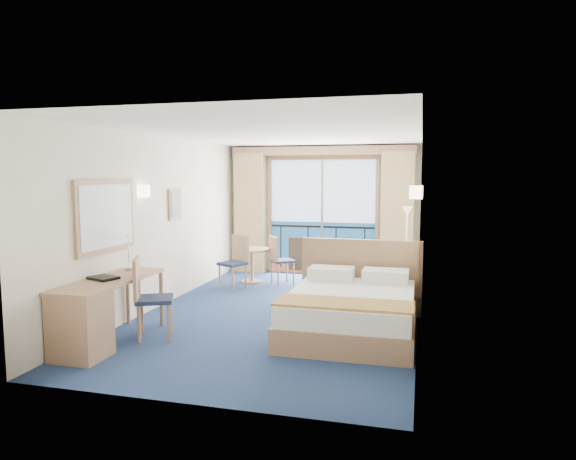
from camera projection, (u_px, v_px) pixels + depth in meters
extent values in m
plane|color=navy|center=(282.00, 312.00, 7.81)|extent=(6.50, 6.50, 0.00)
cube|color=white|center=(323.00, 210.00, 10.81)|extent=(4.00, 0.02, 2.70)
cube|color=white|center=(185.00, 258.00, 4.53)|extent=(4.00, 0.02, 2.70)
cube|color=white|center=(160.00, 221.00, 8.17)|extent=(0.02, 6.50, 2.70)
cube|color=white|center=(420.00, 228.00, 7.16)|extent=(0.02, 6.50, 2.70)
cube|color=white|center=(282.00, 132.00, 7.52)|extent=(4.00, 6.50, 0.02)
cube|color=navy|center=(322.00, 247.00, 10.85)|extent=(2.20, 0.02, 1.08)
cube|color=silver|center=(322.00, 191.00, 10.72)|extent=(2.20, 0.02, 1.32)
cube|color=#9F5231|center=(322.00, 269.00, 10.90)|extent=(2.20, 0.02, 0.20)
cube|color=black|center=(322.00, 227.00, 10.80)|extent=(2.20, 0.02, 0.04)
cube|color=#9E7556|center=(323.00, 157.00, 10.64)|extent=(2.36, 0.03, 0.12)
cube|color=#9E7556|center=(270.00, 216.00, 11.06)|extent=(0.06, 0.03, 2.40)
cube|color=#9E7556|center=(377.00, 219.00, 10.49)|extent=(0.06, 0.03, 2.40)
cube|color=silver|center=(322.00, 217.00, 10.77)|extent=(0.05, 0.02, 2.40)
cube|color=#372819|center=(338.00, 256.00, 10.77)|extent=(0.35, 0.02, 0.70)
cube|color=#372819|center=(297.00, 254.00, 11.00)|extent=(0.35, 0.02, 0.70)
cube|color=#372819|center=(319.00, 260.00, 10.88)|extent=(0.30, 0.02, 0.45)
cube|color=black|center=(281.00, 246.00, 11.07)|extent=(0.02, 0.01, 0.90)
cube|color=black|center=(308.00, 247.00, 10.92)|extent=(0.03, 0.01, 0.90)
cube|color=black|center=(336.00, 248.00, 10.77)|extent=(0.03, 0.01, 0.90)
cube|color=black|center=(365.00, 249.00, 10.62)|extent=(0.02, 0.01, 0.90)
cube|color=tan|center=(250.00, 213.00, 11.02)|extent=(0.65, 0.22, 2.55)
cube|color=tan|center=(397.00, 216.00, 10.24)|extent=(0.65, 0.22, 2.55)
cube|color=#9E7556|center=(322.00, 151.00, 10.52)|extent=(3.80, 0.25, 0.18)
cube|color=#9E7556|center=(106.00, 216.00, 6.70)|extent=(0.04, 1.25, 0.95)
cube|color=#ACB6BF|center=(107.00, 216.00, 6.69)|extent=(0.01, 1.12, 0.82)
cube|color=#9E7556|center=(175.00, 204.00, 8.57)|extent=(0.03, 0.42, 0.52)
cube|color=slate|center=(176.00, 204.00, 8.57)|extent=(0.01, 0.34, 0.44)
cylinder|color=#FAE4AF|center=(144.00, 191.00, 7.52)|extent=(0.18, 0.18, 0.18)
cylinder|color=#FAE4AF|center=(416.00, 192.00, 6.98)|extent=(0.18, 0.18, 0.18)
cube|color=#9E7556|center=(351.00, 323.00, 6.71)|extent=(1.64, 2.05, 0.31)
cube|color=white|center=(351.00, 302.00, 6.68)|extent=(1.58, 1.99, 0.26)
cube|color=tan|center=(344.00, 304.00, 6.03)|extent=(1.62, 0.56, 0.03)
cube|color=white|center=(331.00, 273.00, 7.47)|extent=(0.64, 0.41, 0.18)
cube|color=white|center=(386.00, 276.00, 7.27)|extent=(0.64, 0.41, 0.18)
cube|color=#9E7556|center=(361.00, 277.00, 7.71)|extent=(1.79, 0.06, 1.13)
cube|color=#9A6F51|center=(402.00, 292.00, 7.93)|extent=(0.43, 0.40, 0.56)
cube|color=beige|center=(402.00, 272.00, 7.89)|extent=(0.20, 0.17, 0.08)
imported|color=#424850|center=(390.00, 274.00, 9.01)|extent=(1.08, 1.08, 0.71)
cylinder|color=silver|center=(406.00, 285.00, 9.71)|extent=(0.21, 0.21, 0.03)
cylinder|color=silver|center=(406.00, 249.00, 9.64)|extent=(0.02, 0.02, 1.42)
cone|color=white|center=(407.00, 211.00, 9.56)|extent=(0.19, 0.19, 0.17)
cube|color=#9E7556|center=(110.00, 281.00, 6.34)|extent=(0.59, 1.71, 0.04)
cube|color=#9A6F51|center=(80.00, 326.00, 5.81)|extent=(0.56, 0.51, 0.76)
cylinder|color=#9E7556|center=(103.00, 307.00, 6.65)|extent=(0.05, 0.05, 0.76)
cylinder|color=#9E7556|center=(139.00, 310.00, 6.52)|extent=(0.05, 0.05, 0.76)
cylinder|color=#9E7556|center=(128.00, 297.00, 7.22)|extent=(0.05, 0.05, 0.76)
cylinder|color=#9E7556|center=(161.00, 299.00, 7.09)|extent=(0.05, 0.05, 0.76)
cube|color=#1C2443|center=(155.00, 299.00, 6.55)|extent=(0.59, 0.59, 0.05)
cube|color=#9E7556|center=(137.00, 279.00, 6.48)|extent=(0.23, 0.43, 0.53)
cylinder|color=#9E7556|center=(169.00, 323.00, 6.43)|extent=(0.04, 0.04, 0.48)
cylinder|color=#9E7556|center=(170.00, 315.00, 6.79)|extent=(0.04, 0.04, 0.48)
cylinder|color=#9E7556|center=(139.00, 324.00, 6.37)|extent=(0.04, 0.04, 0.48)
cylinder|color=#9E7556|center=(142.00, 316.00, 6.72)|extent=(0.04, 0.04, 0.48)
cube|color=black|center=(103.00, 278.00, 6.33)|extent=(0.41, 0.36, 0.03)
cylinder|color=silver|center=(129.00, 268.00, 6.92)|extent=(0.13, 0.13, 0.02)
cylinder|color=silver|center=(129.00, 253.00, 6.90)|extent=(0.02, 0.02, 0.43)
cone|color=white|center=(128.00, 237.00, 6.88)|extent=(0.12, 0.12, 0.11)
cylinder|color=#9E7556|center=(252.00, 250.00, 9.97)|extent=(0.73, 0.73, 0.04)
cylinder|color=#9E7556|center=(252.00, 266.00, 10.01)|extent=(0.07, 0.07, 0.64)
cylinder|color=#9E7556|center=(252.00, 281.00, 10.04)|extent=(0.40, 0.40, 0.03)
cube|color=#1C2443|center=(283.00, 261.00, 9.87)|extent=(0.56, 0.56, 0.05)
cube|color=#9E7556|center=(273.00, 249.00, 9.76)|extent=(0.28, 0.33, 0.47)
cylinder|color=#9E7556|center=(294.00, 273.00, 9.81)|extent=(0.03, 0.03, 0.42)
cylinder|color=#9E7556|center=(287.00, 271.00, 10.10)|extent=(0.03, 0.03, 0.42)
cylinder|color=#9E7556|center=(278.00, 275.00, 9.68)|extent=(0.03, 0.03, 0.42)
cylinder|color=#9E7556|center=(272.00, 272.00, 9.97)|extent=(0.03, 0.03, 0.42)
cube|color=#1C2443|center=(233.00, 264.00, 9.38)|extent=(0.56, 0.56, 0.05)
cube|color=#9E7556|center=(240.00, 248.00, 9.50)|extent=(0.39, 0.22, 0.50)
cylinder|color=#9E7556|center=(220.00, 277.00, 9.39)|extent=(0.04, 0.04, 0.45)
cylinder|color=#9E7556|center=(232.00, 279.00, 9.17)|extent=(0.04, 0.04, 0.45)
cylinder|color=#9E7556|center=(233.00, 274.00, 9.65)|extent=(0.04, 0.04, 0.45)
cylinder|color=#9E7556|center=(246.00, 277.00, 9.42)|extent=(0.04, 0.04, 0.45)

